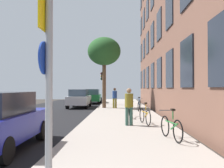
# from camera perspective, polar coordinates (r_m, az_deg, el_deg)

# --- Properties ---
(ground_plane) EXTENTS (41.80, 41.80, 0.00)m
(ground_plane) POSITION_cam_1_polar(r_m,az_deg,el_deg) (16.46, -9.61, -7.06)
(ground_plane) COLOR #332D28
(road_asphalt) EXTENTS (7.00, 38.00, 0.01)m
(road_asphalt) POSITION_cam_1_polar(r_m,az_deg,el_deg) (16.99, -16.63, -6.82)
(road_asphalt) COLOR black
(road_asphalt) RESTS_ON ground
(sidewalk) EXTENTS (4.20, 38.00, 0.12)m
(sidewalk) POSITION_cam_1_polar(r_m,az_deg,el_deg) (16.14, 2.76, -6.98)
(sidewalk) COLOR #9E9389
(sidewalk) RESTS_ON ground
(sign_post) EXTENTS (0.16, 0.60, 3.28)m
(sign_post) POSITION_cam_1_polar(r_m,az_deg,el_deg) (4.17, -15.18, 2.97)
(sign_post) COLOR gray
(sign_post) RESTS_ON sidewalk
(traffic_light) EXTENTS (0.43, 0.24, 3.27)m
(traffic_light) POSITION_cam_1_polar(r_m,az_deg,el_deg) (23.81, -2.18, 0.51)
(traffic_light) COLOR black
(traffic_light) RESTS_ON sidewalk
(tree_near) EXTENTS (2.74, 2.74, 5.85)m
(tree_near) POSITION_cam_1_polar(r_m,az_deg,el_deg) (19.96, -1.89, 7.68)
(tree_near) COLOR brown
(tree_near) RESTS_ON sidewalk
(bicycle_0) EXTENTS (0.47, 1.69, 0.98)m
(bicycle_0) POSITION_cam_1_polar(r_m,az_deg,el_deg) (7.84, 13.98, -10.04)
(bicycle_0) COLOR black
(bicycle_0) RESTS_ON sidewalk
(bicycle_1) EXTENTS (0.47, 1.62, 0.98)m
(bicycle_1) POSITION_cam_1_polar(r_m,az_deg,el_deg) (10.91, 7.90, -7.50)
(bicycle_1) COLOR black
(bicycle_1) RESTS_ON sidewalk
(bicycle_2) EXTENTS (0.51, 1.72, 0.96)m
(bicycle_2) POSITION_cam_1_polar(r_m,az_deg,el_deg) (13.17, 3.94, -6.43)
(bicycle_2) COLOR black
(bicycle_2) RESTS_ON sidewalk
(bicycle_3) EXTENTS (0.49, 1.62, 0.98)m
(bicycle_3) POSITION_cam_1_polar(r_m,az_deg,el_deg) (17.32, 6.57, -5.08)
(bicycle_3) COLOR black
(bicycle_3) RESTS_ON sidewalk
(pedestrian_0) EXTENTS (0.44, 0.44, 1.62)m
(pedestrian_0) POSITION_cam_1_polar(r_m,az_deg,el_deg) (10.42, 4.10, -4.83)
(pedestrian_0) COLOR #33594C
(pedestrian_0) RESTS_ON sidewalk
(pedestrian_1) EXTENTS (0.48, 0.48, 1.64)m
(pedestrian_1) POSITION_cam_1_polar(r_m,az_deg,el_deg) (19.29, 0.65, -3.03)
(pedestrian_1) COLOR olive
(pedestrian_1) RESTS_ON sidewalk
(car_1) EXTENTS (1.84, 4.24, 1.62)m
(car_1) POSITION_cam_1_polar(r_m,az_deg,el_deg) (21.39, -7.84, -3.40)
(car_1) COLOR #B7B7BC
(car_1) RESTS_ON road_asphalt
(car_2) EXTENTS (1.91, 4.50, 1.62)m
(car_2) POSITION_cam_1_polar(r_m,az_deg,el_deg) (27.00, -4.64, -2.90)
(car_2) COLOR #19662D
(car_2) RESTS_ON road_asphalt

